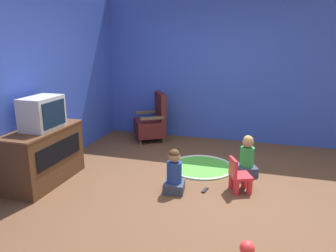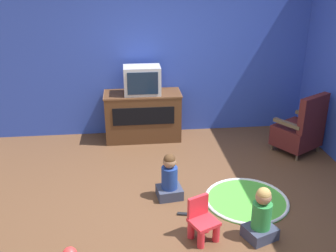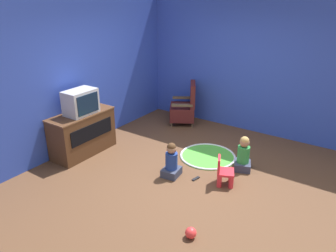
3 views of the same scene
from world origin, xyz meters
The scene contains 12 objects.
ground_plane centered at (0.00, 0.00, 0.00)m, with size 30.00×30.00×0.00m, color brown.
wall_back centered at (-0.29, 2.25, 1.43)m, with size 5.42×0.12×2.87m.
wall_right centered at (2.36, -0.35, 1.43)m, with size 0.12×5.31×2.87m.
tv_cabinet centered at (-0.42, 1.91, 0.40)m, with size 1.21×0.52×0.77m.
television centered at (-0.42, 1.87, 0.99)m, with size 0.56×0.37×0.44m.
black_armchair centered at (1.88, 1.15, 0.35)m, with size 0.80×0.77×0.93m.
yellow_kid_chair centered at (0.06, -0.70, 0.19)m, with size 0.35×0.34×0.46m.
play_mat centered at (0.72, -0.07, 0.01)m, with size 1.01×1.01×0.04m.
child_watching_left centered at (0.65, -0.76, 0.26)m, with size 0.38×0.36×0.60m.
child_watching_center centered at (-0.19, 0.11, 0.25)m, with size 0.33×0.30×0.58m.
toy_ball centered at (-1.27, -0.89, 0.07)m, with size 0.14×0.14×0.14m.
remote_control centered at (-0.07, -0.28, 0.01)m, with size 0.16×0.07×0.02m.
Camera 3 is at (-4.04, -2.45, 2.80)m, focal length 35.00 mm.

